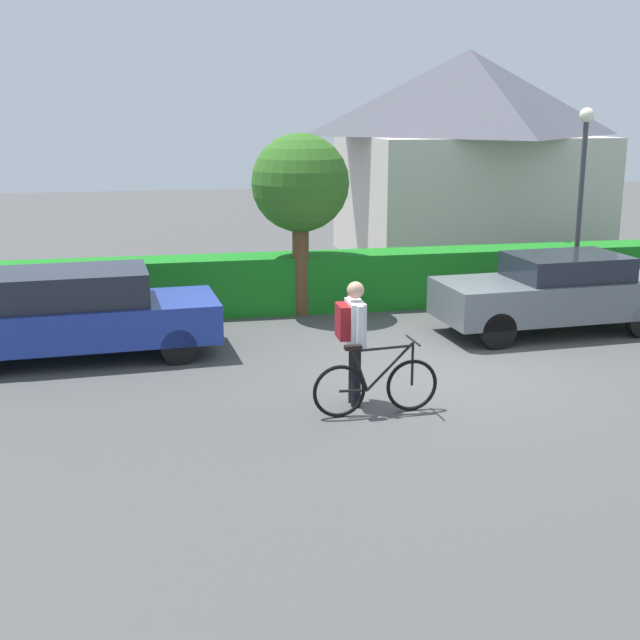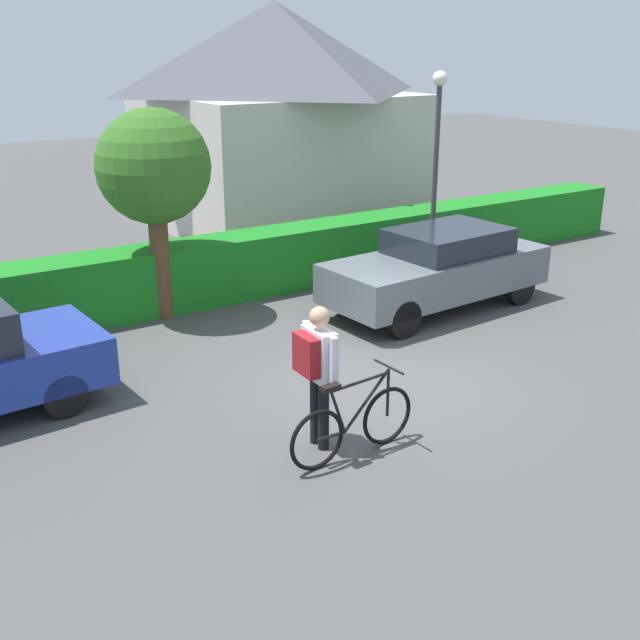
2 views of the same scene
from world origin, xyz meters
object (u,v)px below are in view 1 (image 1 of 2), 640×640
object	(u,v)px
bicycle	(376,385)
street_lamp	(582,180)
parked_car_far	(555,292)
parked_car_near	(77,313)
person_rider	(353,331)
tree_kerbside	(300,185)

from	to	relation	value
bicycle	street_lamp	size ratio (longest dim) A/B	0.44
parked_car_far	parked_car_near	bearing A→B (deg)	-179.97
parked_car_near	person_rider	size ratio (longest dim) A/B	2.63
person_rider	tree_kerbside	world-z (taller)	tree_kerbside
parked_car_near	tree_kerbside	size ratio (longest dim) A/B	1.29
person_rider	street_lamp	size ratio (longest dim) A/B	0.44
person_rider	tree_kerbside	bearing A→B (deg)	87.60
tree_kerbside	parked_car_near	bearing A→B (deg)	-151.35
person_rider	street_lamp	xyz separation A→B (m)	(5.65, 4.61, 1.52)
parked_car_far	bicycle	world-z (taller)	parked_car_far
parked_car_far	bicycle	xyz separation A→B (m)	(-4.19, -3.40, -0.34)
tree_kerbside	person_rider	bearing A→B (deg)	-92.40
person_rider	street_lamp	world-z (taller)	street_lamp
bicycle	tree_kerbside	xyz separation A→B (m)	(-0.01, 5.58, 2.10)
person_rider	parked_car_far	bearing A→B (deg)	34.12
bicycle	street_lamp	distance (m)	7.70
parked_car_far	tree_kerbside	world-z (taller)	tree_kerbside
parked_car_near	parked_car_far	xyz separation A→B (m)	(8.20, 0.00, -0.01)
parked_car_near	parked_car_far	bearing A→B (deg)	0.03
parked_car_far	street_lamp	world-z (taller)	street_lamp
parked_car_far	street_lamp	xyz separation A→B (m)	(1.24, 1.62, 1.82)
parked_car_far	bicycle	size ratio (longest dim) A/B	2.47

